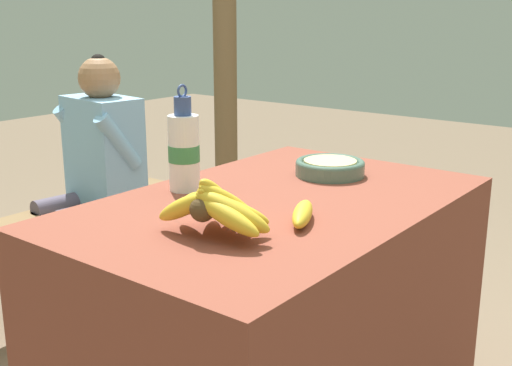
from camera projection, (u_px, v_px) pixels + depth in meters
name	position (u px, v px, depth m)	size (l,w,h in m)	color
market_counter	(275.00, 340.00, 1.73)	(1.13, 0.72, 0.79)	brown
banana_bunch_ripe	(215.00, 206.00, 1.35)	(0.18, 0.28, 0.15)	#4C381E
serving_bowl	(330.00, 167.00, 1.86)	(0.20, 0.20, 0.05)	#4C6B5B
water_bottle	(184.00, 150.00, 1.69)	(0.08, 0.08, 0.28)	white
loose_banana_front	(303.00, 214.00, 1.45)	(0.17, 0.12, 0.04)	gold
wooden_bench	(48.00, 237.00, 2.60)	(1.42, 0.32, 0.44)	brown
seated_vendor	(94.00, 165.00, 2.69)	(0.43, 0.41, 1.08)	#564C60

